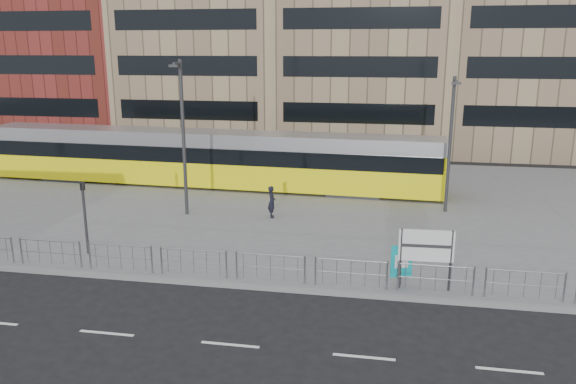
% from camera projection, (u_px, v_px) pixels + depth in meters
% --- Properties ---
extents(ground, '(120.00, 120.00, 0.00)m').
position_uv_depth(ground, '(208.00, 286.00, 21.03)').
color(ground, black).
rests_on(ground, ground).
extents(plaza, '(64.00, 24.00, 0.15)m').
position_uv_depth(plaza, '(272.00, 200.00, 32.45)').
color(plaza, slate).
rests_on(plaza, ground).
extents(kerb, '(64.00, 0.25, 0.17)m').
position_uv_depth(kerb, '(208.00, 284.00, 21.06)').
color(kerb, gray).
rests_on(kerb, ground).
extents(pedestrian_barrier, '(32.07, 0.07, 1.10)m').
position_uv_depth(pedestrian_barrier, '(262.00, 260.00, 20.92)').
color(pedestrian_barrier, gray).
rests_on(pedestrian_barrier, plaza).
extents(road_markings, '(62.00, 0.12, 0.01)m').
position_uv_depth(road_markings, '(198.00, 342.00, 17.05)').
color(road_markings, white).
rests_on(road_markings, ground).
extents(tram, '(29.34, 4.02, 3.45)m').
position_uv_depth(tram, '(206.00, 158.00, 35.34)').
color(tram, '#FFF30D').
rests_on(tram, plaza).
extents(station_sign, '(1.96, 0.17, 2.25)m').
position_uv_depth(station_sign, '(426.00, 248.00, 20.02)').
color(station_sign, '#2D2D30').
rests_on(station_sign, plaza).
extents(ad_panel, '(0.79, 0.34, 1.54)m').
position_uv_depth(ad_panel, '(402.00, 262.00, 20.57)').
color(ad_panel, '#2D2D30').
rests_on(ad_panel, plaza).
extents(pedestrian, '(0.58, 0.70, 1.66)m').
position_uv_depth(pedestrian, '(272.00, 202.00, 28.80)').
color(pedestrian, black).
rests_on(pedestrian, plaza).
extents(traffic_light_west, '(0.19, 0.22, 3.10)m').
position_uv_depth(traffic_light_west, '(84.00, 209.00, 23.46)').
color(traffic_light_west, '#2D2D30').
rests_on(traffic_light_west, plaza).
extents(lamp_post_west, '(0.45, 1.04, 7.96)m').
position_uv_depth(lamp_post_west, '(183.00, 132.00, 28.45)').
color(lamp_post_west, '#2D2D30').
rests_on(lamp_post_west, plaza).
extents(lamp_post_east, '(0.45, 1.04, 7.11)m').
position_uv_depth(lamp_post_east, '(450.00, 139.00, 28.99)').
color(lamp_post_east, '#2D2D30').
rests_on(lamp_post_east, plaza).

